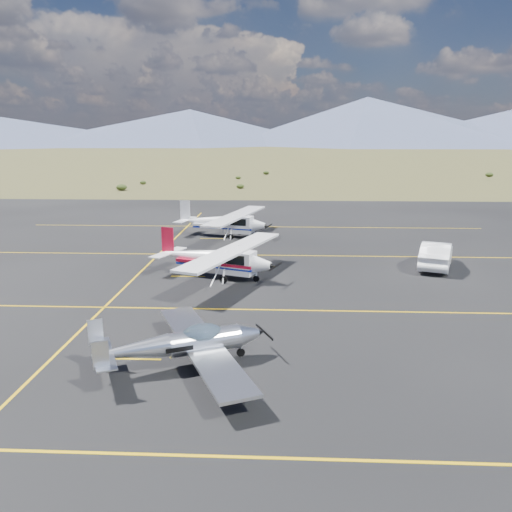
% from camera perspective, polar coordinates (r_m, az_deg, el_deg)
% --- Properties ---
extents(ground, '(1600.00, 1600.00, 0.00)m').
position_cam_1_polar(ground, '(21.58, -3.42, -7.90)').
color(ground, '#383D1C').
rests_on(ground, ground).
extents(apron, '(72.00, 72.00, 0.02)m').
position_cam_1_polar(apron, '(28.19, -1.94, -2.72)').
color(apron, black).
rests_on(apron, ground).
extents(aircraft_low_wing, '(6.18, 7.96, 1.78)m').
position_cam_1_polar(aircraft_low_wing, '(17.78, -8.10, -9.87)').
color(aircraft_low_wing, silver).
rests_on(aircraft_low_wing, apron).
extents(aircraft_cessna, '(7.44, 10.33, 2.67)m').
position_cam_1_polar(aircraft_cessna, '(28.47, -4.55, -0.12)').
color(aircraft_cessna, white).
rests_on(aircraft_cessna, apron).
extents(aircraft_plain, '(7.21, 10.93, 2.78)m').
position_cam_1_polar(aircraft_plain, '(40.25, -3.73, 3.97)').
color(aircraft_plain, white).
rests_on(aircraft_plain, apron).
extents(sedan, '(3.32, 5.16, 1.60)m').
position_cam_1_polar(sedan, '(32.53, 19.89, 0.15)').
color(sedan, white).
rests_on(sedan, apron).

